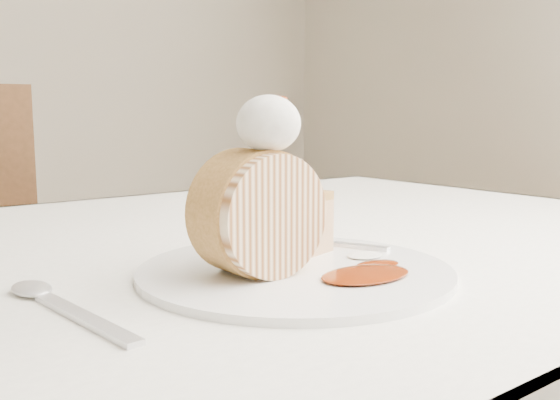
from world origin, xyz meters
TOP-DOWN VIEW (x-y plane):
  - table at (0.00, 0.20)m, footprint 1.40×0.90m
  - plate at (-0.00, 0.02)m, footprint 0.36×0.36m
  - roulade_slice at (-0.04, 0.03)m, footprint 0.11×0.06m
  - cake_chunk at (0.03, 0.07)m, footprint 0.08×0.08m
  - whipped_cream at (-0.04, 0.02)m, footprint 0.06×0.06m
  - caramel_drizzle at (-0.03, 0.03)m, footprint 0.03×0.02m
  - caramel_pool at (0.02, -0.04)m, footprint 0.10×0.08m
  - fork at (0.09, 0.07)m, footprint 0.10×0.17m
  - spoon at (-0.21, 0.02)m, footprint 0.04×0.18m

SIDE VIEW (x-z plane):
  - table at x=0.00m, z-range 0.29..1.04m
  - spoon at x=-0.21m, z-range 0.75..0.75m
  - plate at x=0.00m, z-range 0.75..0.76m
  - fork at x=0.09m, z-range 0.76..0.76m
  - caramel_pool at x=0.02m, z-range 0.76..0.76m
  - cake_chunk at x=0.03m, z-range 0.76..0.81m
  - roulade_slice at x=-0.04m, z-range 0.76..0.87m
  - whipped_cream at x=-0.04m, z-range 0.87..0.92m
  - caramel_drizzle at x=-0.03m, z-range 0.92..0.92m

